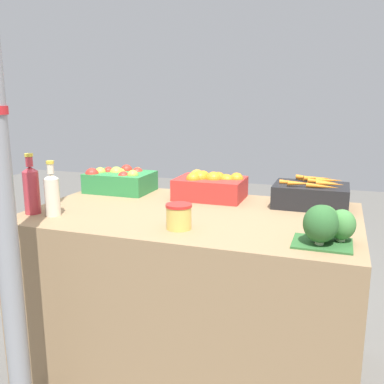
{
  "coord_description": "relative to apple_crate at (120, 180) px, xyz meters",
  "views": [
    {
      "loc": [
        0.66,
        -1.9,
        1.39
      ],
      "look_at": [
        0.0,
        0.0,
        0.95
      ],
      "focal_mm": 40.0,
      "sensor_mm": 36.0,
      "label": 1
    }
  ],
  "objects": [
    {
      "name": "juice_bottle_ruby",
      "position": [
        -0.15,
        -0.58,
        0.05
      ],
      "size": [
        0.07,
        0.07,
        0.29
      ],
      "color": "#B2333D",
      "rests_on": "market_table"
    },
    {
      "name": "juice_bottle_cloudy",
      "position": [
        -0.04,
        -0.58,
        0.04
      ],
      "size": [
        0.07,
        0.07,
        0.26
      ],
      "color": "beige",
      "rests_on": "market_table"
    },
    {
      "name": "broccoli_pile",
      "position": [
        1.19,
        -0.58,
        0.01
      ],
      "size": [
        0.23,
        0.18,
        0.16
      ],
      "color": "#2D602D",
      "rests_on": "market_table"
    },
    {
      "name": "carrot_crate",
      "position": [
        1.1,
        -0.0,
        -0.01
      ],
      "size": [
        0.37,
        0.27,
        0.15
      ],
      "color": "black",
      "rests_on": "market_table"
    },
    {
      "name": "pickle_jar",
      "position": [
        0.6,
        -0.58,
        -0.01
      ],
      "size": [
        0.11,
        0.11,
        0.11
      ],
      "color": "#DBBC56",
      "rests_on": "market_table"
    },
    {
      "name": "orange_crate",
      "position": [
        0.56,
        0.0,
        0.0
      ],
      "size": [
        0.37,
        0.27,
        0.16
      ],
      "color": "red",
      "rests_on": "market_table"
    },
    {
      "name": "apple_crate",
      "position": [
        0.0,
        0.0,
        0.0
      ],
      "size": [
        0.37,
        0.27,
        0.15
      ],
      "color": "#2D8442",
      "rests_on": "market_table"
    },
    {
      "name": "market_table",
      "position": [
        0.56,
        -0.31,
        -0.49
      ],
      "size": [
        1.57,
        0.93,
        0.85
      ],
      "primitive_type": "cube",
      "color": "#937551",
      "rests_on": "ground_plane"
    },
    {
      "name": "ground_plane",
      "position": [
        0.56,
        -0.31,
        -0.92
      ],
      "size": [
        10.0,
        10.0,
        0.0
      ],
      "primitive_type": "plane",
      "color": "#605E59"
    }
  ]
}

